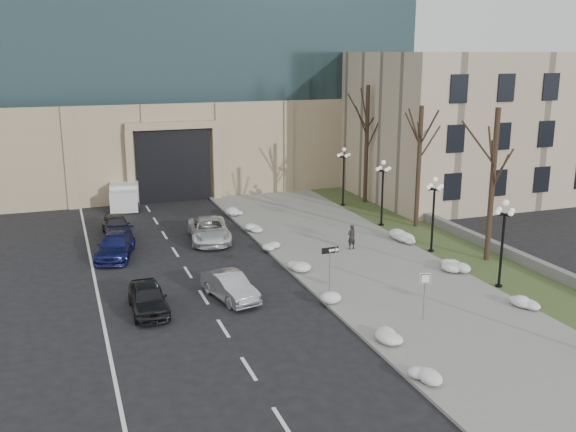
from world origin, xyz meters
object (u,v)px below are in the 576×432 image
(car_d, at_px, (209,230))
(lamppost_b, at_px, (434,204))
(one_way_sign, at_px, (333,256))
(lamppost_d, at_px, (344,169))
(car_c, at_px, (115,246))
(lamppost_a, at_px, (503,232))
(keep_sign, at_px, (425,286))
(car_b, at_px, (230,287))
(car_a, at_px, (148,298))
(box_truck, at_px, (125,194))
(lamppost_c, at_px, (383,184))
(pedestrian, at_px, (352,237))
(car_e, at_px, (116,225))

(car_d, height_order, lamppost_b, lamppost_b)
(one_way_sign, xyz_separation_m, lamppost_d, (8.59, 17.46, 0.95))
(car_c, distance_m, lamppost_a, 22.18)
(car_d, relative_size, keep_sign, 2.28)
(car_b, bearing_deg, car_d, 69.70)
(car_a, bearing_deg, car_c, 94.75)
(car_b, bearing_deg, car_a, 170.58)
(box_truck, height_order, keep_sign, keep_sign)
(lamppost_b, bearing_deg, lamppost_a, -90.00)
(box_truck, bearing_deg, lamppost_c, -30.37)
(one_way_sign, distance_m, lamppost_a, 8.88)
(car_c, bearing_deg, car_d, 27.28)
(car_a, height_order, pedestrian, pedestrian)
(car_c, bearing_deg, lamppost_a, -19.57)
(lamppost_a, bearing_deg, keep_sign, -158.41)
(car_e, relative_size, box_truck, 0.66)
(car_b, height_order, pedestrian, pedestrian)
(car_b, distance_m, pedestrian, 10.56)
(car_c, bearing_deg, lamppost_c, 16.52)
(car_d, distance_m, keep_sign, 17.24)
(car_b, height_order, lamppost_c, lamppost_c)
(lamppost_d, bearing_deg, lamppost_a, -90.00)
(car_d, distance_m, box_truck, 12.84)
(car_e, xyz_separation_m, box_truck, (1.52, 8.83, 0.23))
(car_e, xyz_separation_m, lamppost_c, (17.83, -4.00, 2.35))
(car_a, xyz_separation_m, lamppost_c, (17.66, 9.93, 2.37))
(box_truck, bearing_deg, car_c, -90.63)
(lamppost_a, bearing_deg, one_way_sign, 166.61)
(car_c, height_order, lamppost_c, lamppost_c)
(box_truck, relative_size, lamppost_c, 1.35)
(car_b, distance_m, car_e, 14.33)
(box_truck, relative_size, lamppost_d, 1.35)
(lamppost_a, distance_m, lamppost_d, 19.50)
(pedestrian, bearing_deg, lamppost_b, 142.88)
(car_b, distance_m, lamppost_a, 14.20)
(lamppost_b, bearing_deg, car_b, -166.80)
(box_truck, bearing_deg, lamppost_b, -42.02)
(lamppost_a, bearing_deg, car_c, 146.25)
(box_truck, xyz_separation_m, lamppost_d, (16.31, -6.34, 2.12))
(lamppost_a, distance_m, lamppost_c, 13.00)
(lamppost_c, bearing_deg, car_c, -177.65)
(lamppost_a, distance_m, lamppost_b, 6.50)
(keep_sign, xyz_separation_m, lamppost_b, (5.99, 8.87, 1.35))
(car_a, bearing_deg, box_truck, 87.18)
(lamppost_c, relative_size, lamppost_d, 1.00)
(one_way_sign, bearing_deg, lamppost_d, 61.75)
(pedestrian, relative_size, lamppost_d, 0.33)
(lamppost_c, bearing_deg, car_a, -150.65)
(car_b, xyz_separation_m, one_way_sign, (5.01, -1.27, 1.45))
(car_c, xyz_separation_m, pedestrian, (13.90, -3.68, 0.20))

